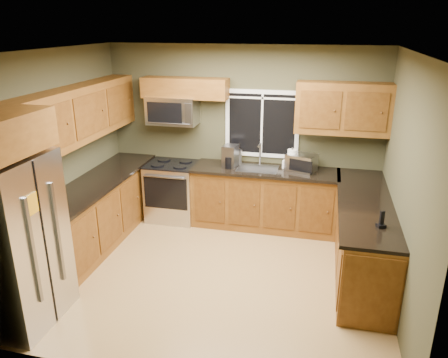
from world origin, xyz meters
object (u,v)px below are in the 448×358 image
at_px(range, 173,191).
at_px(toaster_oven, 301,163).
at_px(kettle, 237,156).
at_px(paper_towel_roll, 292,160).
at_px(coffee_maker, 230,157).
at_px(cordless_phone, 381,222).
at_px(soap_bottle_a, 238,154).
at_px(soap_bottle_b, 286,162).
at_px(microwave, 173,110).
at_px(refrigerator, 14,242).

xyz_separation_m(range, toaster_oven, (1.98, 0.05, 0.60)).
distance_m(kettle, paper_towel_roll, 0.85).
bearing_deg(coffee_maker, cordless_phone, -39.44).
distance_m(range, toaster_oven, 2.07).
height_order(soap_bottle_a, soap_bottle_b, soap_bottle_a).
relative_size(toaster_oven, soap_bottle_b, 2.60).
height_order(range, toaster_oven, toaster_oven).
bearing_deg(microwave, kettle, 2.53).
bearing_deg(paper_towel_roll, range, -177.95).
height_order(kettle, paper_towel_roll, paper_towel_roll).
bearing_deg(coffee_maker, kettle, 68.20).
distance_m(microwave, coffee_maker, 1.13).
bearing_deg(soap_bottle_b, coffee_maker, -172.49).
bearing_deg(refrigerator, cordless_phone, 17.26).
bearing_deg(soap_bottle_a, refrigerator, -119.53).
relative_size(paper_towel_roll, soap_bottle_b, 1.85).
bearing_deg(range, soap_bottle_b, 3.79).
xyz_separation_m(refrigerator, kettle, (1.69, 2.95, 0.16)).
bearing_deg(cordless_phone, soap_bottle_a, 135.82).
bearing_deg(paper_towel_roll, microwave, 177.81).
height_order(range, paper_towel_roll, paper_towel_roll).
relative_size(kettle, soap_bottle_a, 0.99).
bearing_deg(soap_bottle_b, range, -176.21).
bearing_deg(kettle, range, -169.77).
distance_m(paper_towel_roll, cordless_phone, 2.03).
distance_m(range, cordless_phone, 3.41).
xyz_separation_m(toaster_oven, soap_bottle_a, (-0.97, 0.18, 0.01)).
xyz_separation_m(range, soap_bottle_a, (1.01, 0.23, 0.61)).
xyz_separation_m(coffee_maker, soap_bottle_b, (0.82, 0.11, -0.06)).
height_order(refrigerator, microwave, microwave).
bearing_deg(cordless_phone, refrigerator, -162.74).
distance_m(soap_bottle_a, cordless_phone, 2.69).
distance_m(microwave, toaster_oven, 2.09).
bearing_deg(toaster_oven, cordless_phone, -60.58).
relative_size(refrigerator, cordless_phone, 9.56).
relative_size(kettle, cordless_phone, 1.44).
distance_m(coffee_maker, paper_towel_roll, 0.91).
relative_size(microwave, toaster_oven, 1.58).
bearing_deg(microwave, refrigerator, -103.34).
height_order(soap_bottle_b, cordless_phone, cordless_phone).
distance_m(soap_bottle_b, cordless_phone, 2.12).
bearing_deg(coffee_maker, range, -179.51).
distance_m(refrigerator, cordless_phone, 3.80).
height_order(paper_towel_roll, soap_bottle_b, paper_towel_roll).
xyz_separation_m(refrigerator, coffee_maker, (1.62, 2.78, 0.19)).
distance_m(refrigerator, soap_bottle_b, 3.78).
relative_size(paper_towel_roll, soap_bottle_a, 1.26).
bearing_deg(soap_bottle_a, coffee_maker, -109.57).
distance_m(coffee_maker, kettle, 0.19).
xyz_separation_m(refrigerator, soap_bottle_a, (1.70, 3.00, 0.18)).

